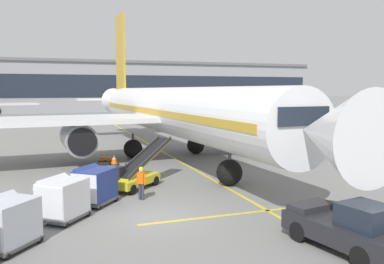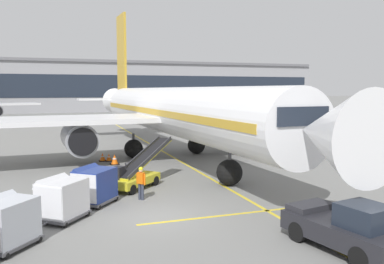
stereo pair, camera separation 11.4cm
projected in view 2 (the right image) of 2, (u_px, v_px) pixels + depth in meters
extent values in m
plane|color=slate|center=(156.00, 217.00, 17.88)|extent=(600.00, 600.00, 0.00)
cylinder|color=white|center=(172.00, 111.00, 32.65)|extent=(5.97, 33.56, 3.83)
cube|color=gold|center=(172.00, 111.00, 32.65)|extent=(5.92, 32.23, 0.46)
cone|color=white|center=(334.00, 134.00, 15.57)|extent=(3.88, 4.06, 3.64)
cone|color=white|center=(120.00, 101.00, 50.75)|extent=(3.64, 6.32, 3.26)
cube|color=white|center=(61.00, 120.00, 30.15)|extent=(16.25, 7.68, 0.36)
cylinder|color=#93969E|center=(79.00, 138.00, 30.15)|extent=(2.65, 4.48, 2.37)
cylinder|color=black|center=(83.00, 142.00, 28.11)|extent=(2.02, 0.25, 2.02)
cube|color=white|center=(258.00, 115.00, 36.80)|extent=(16.25, 7.68, 0.36)
cylinder|color=#93969E|center=(250.00, 131.00, 35.86)|extent=(2.65, 4.48, 2.37)
cylinder|color=black|center=(263.00, 133.00, 33.83)|extent=(2.02, 0.25, 2.02)
cube|color=gold|center=(122.00, 57.00, 48.77)|extent=(0.54, 4.02, 10.02)
cube|color=white|center=(123.00, 99.00, 49.03)|extent=(10.93, 3.36, 0.20)
cube|color=#1E2633|center=(292.00, 115.00, 17.97)|extent=(2.79, 1.89, 0.84)
cylinder|color=#47474C|center=(230.00, 162.00, 23.73)|extent=(0.22, 0.22, 1.29)
sphere|color=black|center=(229.00, 172.00, 23.79)|extent=(1.58, 1.58, 1.58)
cylinder|color=#47474C|center=(133.00, 141.00, 33.35)|extent=(0.22, 0.22, 1.29)
sphere|color=black|center=(134.00, 149.00, 33.42)|extent=(1.58, 1.58, 1.58)
cylinder|color=#47474C|center=(196.00, 138.00, 35.55)|extent=(0.22, 0.22, 1.29)
sphere|color=black|center=(196.00, 145.00, 35.62)|extent=(1.58, 1.58, 1.58)
cube|color=gold|center=(134.00, 180.00, 23.11)|extent=(3.55, 3.52, 0.44)
cube|color=black|center=(118.00, 173.00, 22.37)|extent=(0.82, 0.82, 0.70)
cylinder|color=#333338|center=(126.00, 170.00, 22.97)|extent=(0.08, 0.08, 0.80)
cube|color=gold|center=(145.00, 158.00, 24.11)|extent=(4.16, 4.11, 1.91)
cube|color=black|center=(145.00, 156.00, 24.10)|extent=(3.96, 3.91, 1.76)
cube|color=#333338|center=(151.00, 157.00, 23.90)|extent=(3.52, 3.46, 1.95)
cube|color=#333338|center=(139.00, 155.00, 24.29)|extent=(3.52, 3.46, 1.95)
cylinder|color=black|center=(155.00, 181.00, 23.86)|extent=(0.54, 0.54, 0.56)
cylinder|color=black|center=(135.00, 178.00, 24.51)|extent=(0.54, 0.54, 0.56)
cylinder|color=black|center=(132.00, 190.00, 21.74)|extent=(0.54, 0.54, 0.56)
cylinder|color=black|center=(111.00, 187.00, 22.40)|extent=(0.54, 0.54, 0.56)
cube|color=#515156|center=(95.00, 200.00, 19.97)|extent=(2.50, 2.56, 0.12)
cylinder|color=#4C4C51|center=(79.00, 208.00, 18.71)|extent=(0.50, 0.59, 0.07)
cube|color=navy|center=(95.00, 184.00, 19.88)|extent=(2.36, 2.42, 1.50)
cube|color=navy|center=(88.00, 173.00, 19.97)|extent=(1.80, 1.96, 0.74)
cube|color=silver|center=(83.00, 189.00, 18.98)|extent=(1.14, 0.93, 1.38)
sphere|color=black|center=(74.00, 204.00, 19.46)|extent=(0.30, 0.30, 0.30)
sphere|color=black|center=(98.00, 207.00, 19.00)|extent=(0.30, 0.30, 0.30)
sphere|color=black|center=(93.00, 196.00, 20.95)|extent=(0.30, 0.30, 0.30)
sphere|color=black|center=(115.00, 198.00, 20.49)|extent=(0.30, 0.30, 0.30)
cube|color=#515156|center=(63.00, 215.00, 17.50)|extent=(2.50, 2.56, 0.12)
cylinder|color=#4C4C51|center=(42.00, 225.00, 16.24)|extent=(0.50, 0.59, 0.07)
cube|color=silver|center=(62.00, 197.00, 17.42)|extent=(2.36, 2.42, 1.50)
cube|color=silver|center=(54.00, 185.00, 17.50)|extent=(1.80, 1.96, 0.74)
cube|color=silver|center=(47.00, 203.00, 16.51)|extent=(1.14, 0.93, 1.38)
sphere|color=black|center=(38.00, 221.00, 16.99)|extent=(0.30, 0.30, 0.30)
sphere|color=black|center=(64.00, 224.00, 16.53)|extent=(0.30, 0.30, 0.30)
sphere|color=black|center=(62.00, 210.00, 18.49)|extent=(0.30, 0.30, 0.30)
sphere|color=black|center=(87.00, 213.00, 18.02)|extent=(0.30, 0.30, 0.30)
cube|color=#515156|center=(8.00, 242.00, 14.40)|extent=(2.50, 2.56, 0.12)
cube|color=silver|center=(6.00, 221.00, 14.32)|extent=(2.36, 2.42, 1.50)
sphere|color=black|center=(5.00, 255.00, 13.43)|extent=(0.30, 0.30, 0.30)
sphere|color=black|center=(10.00, 234.00, 15.39)|extent=(0.30, 0.30, 0.30)
sphere|color=black|center=(38.00, 239.00, 14.93)|extent=(0.30, 0.30, 0.30)
cube|color=#232328|center=(345.00, 231.00, 14.28)|extent=(2.91, 4.72, 0.70)
cube|color=#1E2633|center=(365.00, 216.00, 13.53)|extent=(1.74, 1.79, 0.80)
cube|color=#28282D|center=(310.00, 206.00, 15.65)|extent=(1.94, 1.29, 0.24)
cylinder|color=black|center=(332.00, 223.00, 15.94)|extent=(0.42, 0.80, 0.76)
cylinder|color=black|center=(298.00, 232.00, 15.02)|extent=(0.42, 0.80, 0.76)
cylinder|color=black|center=(361.00, 258.00, 12.67)|extent=(0.42, 0.80, 0.76)
cylinder|color=#333847|center=(93.00, 196.00, 19.81)|extent=(0.15, 0.15, 0.86)
cylinder|color=#333847|center=(95.00, 197.00, 19.69)|extent=(0.15, 0.15, 0.86)
cube|color=orange|center=(94.00, 182.00, 19.68)|extent=(0.39, 0.45, 0.58)
cube|color=white|center=(96.00, 182.00, 19.77)|extent=(0.17, 0.30, 0.08)
sphere|color=tan|center=(94.00, 174.00, 19.64)|extent=(0.21, 0.21, 0.21)
sphere|color=yellow|center=(94.00, 173.00, 19.63)|extent=(0.23, 0.23, 0.23)
cylinder|color=orange|center=(91.00, 183.00, 19.84)|extent=(0.09, 0.09, 0.56)
cylinder|color=orange|center=(97.00, 184.00, 19.52)|extent=(0.09, 0.09, 0.56)
cylinder|color=#333847|center=(140.00, 191.00, 20.77)|extent=(0.15, 0.15, 0.86)
cylinder|color=#333847|center=(142.00, 192.00, 20.68)|extent=(0.15, 0.15, 0.86)
cube|color=orange|center=(141.00, 178.00, 20.65)|extent=(0.43, 0.44, 0.58)
cube|color=white|center=(142.00, 178.00, 20.76)|extent=(0.24, 0.26, 0.08)
sphere|color=beige|center=(141.00, 170.00, 20.60)|extent=(0.21, 0.21, 0.21)
sphere|color=yellow|center=(141.00, 169.00, 20.60)|extent=(0.23, 0.23, 0.23)
cylinder|color=orange|center=(137.00, 178.00, 20.77)|extent=(0.09, 0.09, 0.56)
cylinder|color=orange|center=(145.00, 179.00, 20.54)|extent=(0.09, 0.09, 0.56)
cube|color=black|center=(115.00, 164.00, 30.60)|extent=(0.70, 0.70, 0.05)
cone|color=orange|center=(115.00, 159.00, 30.55)|extent=(0.56, 0.56, 0.73)
cylinder|color=white|center=(115.00, 159.00, 30.55)|extent=(0.31, 0.31, 0.09)
cube|color=black|center=(109.00, 161.00, 31.99)|extent=(0.54, 0.54, 0.05)
cone|color=orange|center=(109.00, 157.00, 31.96)|extent=(0.43, 0.43, 0.57)
cylinder|color=white|center=(109.00, 157.00, 31.96)|extent=(0.24, 0.24, 0.07)
cube|color=black|center=(103.00, 161.00, 32.03)|extent=(0.58, 0.58, 0.05)
cone|color=orange|center=(102.00, 157.00, 32.00)|extent=(0.46, 0.46, 0.61)
cylinder|color=white|center=(102.00, 156.00, 32.00)|extent=(0.25, 0.25, 0.07)
cube|color=yellow|center=(176.00, 159.00, 33.15)|extent=(0.20, 110.00, 0.01)
cube|color=yellow|center=(262.00, 211.00, 18.80)|extent=(12.00, 0.20, 0.01)
cube|color=#939399|center=(107.00, 88.00, 110.76)|extent=(119.81, 18.30, 12.66)
cube|color=#1E2633|center=(111.00, 86.00, 102.08)|extent=(116.21, 0.10, 5.70)
cube|color=slate|center=(107.00, 63.00, 108.34)|extent=(118.61, 15.56, 0.70)
cube|color=white|center=(1.00, 104.00, 79.30)|extent=(14.96, 9.17, 0.36)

